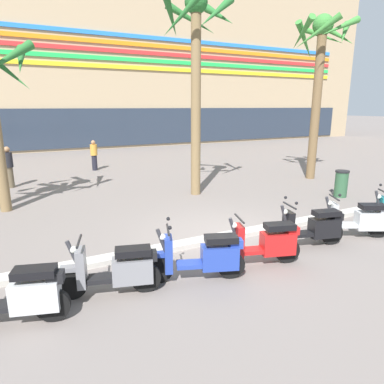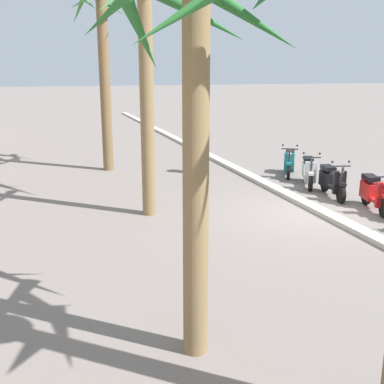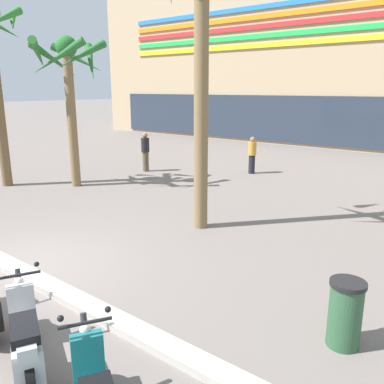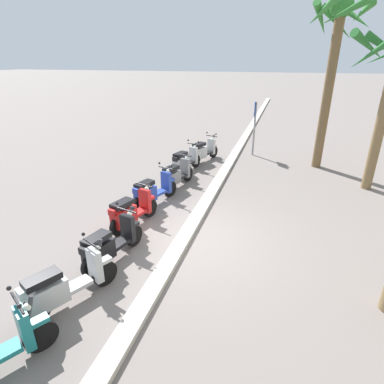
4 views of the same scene
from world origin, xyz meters
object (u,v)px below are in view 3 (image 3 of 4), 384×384
object	(u,v)px
scooter_silver_mid_centre	(26,339)
palm_tree_by_mall_entrance	(68,73)
pedestrian_by_palm_tree	(252,155)
pedestrian_window_shopping	(145,151)
palm_tree_near_sign	(202,14)
litter_bin	(345,313)

from	to	relation	value
scooter_silver_mid_centre	palm_tree_by_mall_entrance	xyz separation A→B (m)	(-7.80, 6.40, 3.45)
palm_tree_by_mall_entrance	pedestrian_by_palm_tree	world-z (taller)	palm_tree_by_mall_entrance
scooter_silver_mid_centre	pedestrian_window_shopping	xyz separation A→B (m)	(-7.69, 9.84, 0.40)
pedestrian_by_palm_tree	pedestrian_window_shopping	distance (m)	4.45
palm_tree_near_sign	pedestrian_by_palm_tree	world-z (taller)	palm_tree_near_sign
pedestrian_by_palm_tree	litter_bin	xyz separation A→B (m)	(6.80, -9.27, -0.30)
scooter_silver_mid_centre	litter_bin	size ratio (longest dim) A/B	1.80
palm_tree_by_mall_entrance	pedestrian_window_shopping	world-z (taller)	palm_tree_by_mall_entrance
pedestrian_window_shopping	pedestrian_by_palm_tree	bearing A→B (deg)	32.42
palm_tree_near_sign	litter_bin	world-z (taller)	palm_tree_near_sign
pedestrian_by_palm_tree	palm_tree_by_mall_entrance	bearing A→B (deg)	-123.62
scooter_silver_mid_centre	palm_tree_near_sign	distance (m)	7.43
palm_tree_by_mall_entrance	palm_tree_near_sign	size ratio (longest dim) A/B	0.75
palm_tree_by_mall_entrance	palm_tree_near_sign	bearing A→B (deg)	-6.95
palm_tree_near_sign	litter_bin	bearing A→B (deg)	-31.08
scooter_silver_mid_centre	palm_tree_by_mall_entrance	world-z (taller)	palm_tree_by_mall_entrance
palm_tree_by_mall_entrance	palm_tree_near_sign	xyz separation A→B (m)	(6.23, -0.76, 1.12)
scooter_silver_mid_centre	pedestrian_window_shopping	distance (m)	12.49
scooter_silver_mid_centre	litter_bin	bearing A→B (deg)	45.82
pedestrian_by_palm_tree	litter_bin	world-z (taller)	pedestrian_by_palm_tree
palm_tree_by_mall_entrance	pedestrian_by_palm_tree	bearing A→B (deg)	56.38
scooter_silver_mid_centre	pedestrian_by_palm_tree	xyz separation A→B (m)	(-3.93, 12.23, 0.33)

